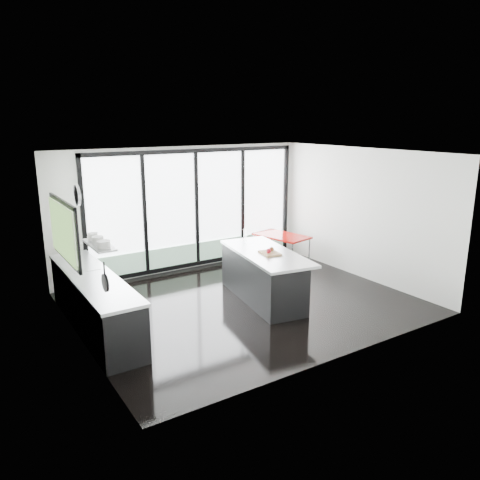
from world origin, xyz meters
TOP-DOWN VIEW (x-y plane):
  - floor at (0.00, 0.00)m, footprint 6.00×5.00m
  - ceiling at (0.00, 0.00)m, footprint 6.00×5.00m
  - wall_back at (0.27, 2.47)m, footprint 6.00×0.09m
  - wall_front at (0.00, -2.50)m, footprint 6.00×0.00m
  - wall_left at (-2.97, 0.27)m, footprint 0.26×5.00m
  - wall_right at (3.00, 0.00)m, footprint 0.00×5.00m
  - counter_cabinets at (-2.67, 0.40)m, footprint 0.69×3.24m
  - island at (0.40, -0.02)m, footprint 1.33×2.43m
  - bar_stool_near at (1.01, -0.09)m, footprint 0.47×0.47m
  - bar_stool_far at (1.02, 0.64)m, footprint 0.48×0.48m
  - red_table at (2.15, 1.65)m, footprint 1.00×1.42m

SIDE VIEW (x-z plane):
  - floor at x=0.00m, z-range 0.00..0.00m
  - bar_stool_near at x=1.01m, z-range 0.00..0.63m
  - bar_stool_far at x=1.02m, z-range 0.00..0.67m
  - red_table at x=2.15m, z-range 0.00..0.69m
  - counter_cabinets at x=-2.67m, z-range -0.22..1.14m
  - island at x=0.40m, z-range -0.13..1.09m
  - wall_back at x=0.27m, z-range -0.13..2.67m
  - wall_front at x=0.00m, z-range 0.00..2.80m
  - wall_right at x=3.00m, z-range 0.00..2.80m
  - wall_left at x=-2.97m, z-range 0.16..2.96m
  - ceiling at x=0.00m, z-range 2.80..2.80m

